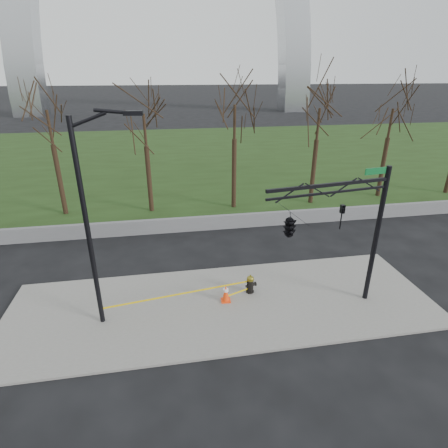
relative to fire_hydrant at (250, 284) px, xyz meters
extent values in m
plane|color=black|center=(-1.33, -0.67, -0.51)|extent=(500.00, 500.00, 0.00)
cube|color=slate|center=(-1.33, -0.67, -0.46)|extent=(18.00, 6.00, 0.10)
cube|color=#1E3111|center=(-1.33, 29.33, -0.48)|extent=(120.00, 40.00, 0.06)
cube|color=#59595B|center=(-1.33, 7.33, -0.06)|extent=(60.00, 0.30, 0.90)
cylinder|color=black|center=(-0.01, 0.00, -0.38)|extent=(0.36, 0.36, 0.06)
cylinder|color=black|center=(-0.01, 0.00, -0.09)|extent=(0.27, 0.27, 0.63)
cylinder|color=black|center=(0.21, 0.04, -0.04)|extent=(0.24, 0.21, 0.17)
cylinder|color=black|center=(-0.17, -0.03, -0.07)|extent=(0.12, 0.12, 0.11)
cylinder|color=olive|center=(-0.01, 0.00, 0.25)|extent=(0.32, 0.32, 0.06)
ellipsoid|color=olive|center=(-0.01, 0.00, 0.31)|extent=(0.30, 0.30, 0.22)
cylinder|color=olive|center=(-0.01, 0.00, 0.44)|extent=(0.06, 0.06, 0.08)
cube|color=#FB3C0D|center=(-1.20, -0.48, -0.39)|extent=(0.43, 0.43, 0.04)
cone|color=#FB3C0D|center=(-1.20, -0.48, 0.01)|extent=(0.31, 0.31, 0.74)
cylinder|color=white|center=(-1.20, -0.48, 0.14)|extent=(0.24, 0.24, 0.11)
cylinder|color=black|center=(-6.27, -0.97, 3.49)|extent=(0.18, 0.18, 8.00)
cylinder|color=black|center=(-5.72, -1.03, 7.34)|extent=(1.27, 0.27, 0.56)
cylinder|color=black|center=(-4.88, -1.13, 7.59)|extent=(1.21, 0.26, 0.22)
cube|color=black|center=(-4.28, -1.21, 7.54)|extent=(0.62, 0.29, 0.14)
cylinder|color=black|center=(4.87, -1.28, 2.49)|extent=(0.20, 0.20, 6.00)
cube|color=black|center=(2.39, -1.63, 4.99)|extent=(4.97, 0.83, 0.12)
cube|color=black|center=(2.39, -1.63, 4.69)|extent=(4.96, 0.79, 0.08)
cube|color=#0C5926|center=(4.27, -1.36, 5.34)|extent=(0.90, 0.17, 0.25)
imported|color=black|center=(3.08, -1.53, 3.64)|extent=(0.19, 0.22, 1.00)
imported|color=black|center=(0.91, -1.84, 3.64)|extent=(0.87, 2.53, 1.00)
cube|color=#DAB50B|center=(-3.14, -0.48, 0.17)|extent=(6.26, 0.97, 0.08)
cube|color=#DAB50B|center=(-0.61, -0.24, -0.20)|extent=(1.19, 0.48, 0.08)
camera|label=1|loc=(-3.43, -13.07, 8.78)|focal=28.49mm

